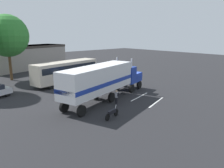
{
  "coord_description": "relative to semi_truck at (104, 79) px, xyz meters",
  "views": [
    {
      "loc": [
        -22.11,
        -20.46,
        7.67
      ],
      "look_at": [
        -4.55,
        -1.18,
        1.6
      ],
      "focal_mm": 35.41,
      "sensor_mm": 36.0,
      "label": 1
    }
  ],
  "objects": [
    {
      "name": "ground_plane",
      "position": [
        6.23,
        1.64,
        -2.52
      ],
      "size": [
        120.0,
        120.0,
        0.0
      ],
      "primitive_type": "plane",
      "color": "#232326"
    },
    {
      "name": "lane_stripe_near",
      "position": [
        4.15,
        -1.86,
        -2.52
      ],
      "size": [
        4.31,
        1.22,
        0.01
      ],
      "primitive_type": "cube",
      "rotation": [
        0.0,
        0.0,
        0.25
      ],
      "color": "silver",
      "rests_on": "ground_plane"
    },
    {
      "name": "lane_stripe_mid",
      "position": [
        3.86,
        -4.58,
        -2.52
      ],
      "size": [
        4.26,
        1.42,
        0.01
      ],
      "primitive_type": "cube",
      "rotation": [
        0.0,
        0.0,
        0.29
      ],
      "color": "silver",
      "rests_on": "ground_plane"
    },
    {
      "name": "semi_truck",
      "position": [
        0.0,
        0.0,
        0.0
      ],
      "size": [
        14.3,
        6.26,
        4.5
      ],
      "color": "#193399",
      "rests_on": "ground_plane"
    },
    {
      "name": "person_bystander",
      "position": [
        -0.01,
        -2.14,
        -1.63
      ],
      "size": [
        0.42,
        0.48,
        1.63
      ],
      "color": "black",
      "rests_on": "ground_plane"
    },
    {
      "name": "parked_bus",
      "position": [
        1.41,
        10.65,
        -0.46
      ],
      "size": [
        11.27,
        4.37,
        3.4
      ],
      "color": "#BFB29E",
      "rests_on": "ground_plane"
    },
    {
      "name": "motorcycle",
      "position": [
        -3.03,
        -4.7,
        -2.04
      ],
      "size": [
        2.06,
        0.66,
        1.12
      ],
      "color": "black",
      "rests_on": "ground_plane"
    },
    {
      "name": "tree_left",
      "position": [
        -4.04,
        18.97,
        4.67
      ],
      "size": [
        6.72,
        6.72,
        10.57
      ],
      "color": "brown",
      "rests_on": "ground_plane"
    },
    {
      "name": "building_backdrop",
      "position": [
        2.77,
        29.27,
        0.17
      ],
      "size": [
        18.62,
        10.59,
        4.96
      ],
      "color": "#9E938C",
      "rests_on": "ground_plane"
    }
  ]
}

